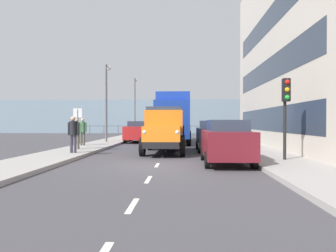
% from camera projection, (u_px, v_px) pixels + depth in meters
% --- Properties ---
extents(ground_plane, '(80.00, 80.00, 0.00)m').
position_uv_depth(ground_plane, '(169.00, 145.00, 22.01)').
color(ground_plane, '#423F44').
extents(sidewalk_left, '(2.54, 40.87, 0.15)m').
position_uv_depth(sidewalk_left, '(238.00, 144.00, 21.76)').
color(sidewalk_left, '#9E9993').
rests_on(sidewalk_left, ground_plane).
extents(sidewalk_right, '(2.54, 40.87, 0.15)m').
position_uv_depth(sidewalk_right, '(103.00, 144.00, 22.25)').
color(sidewalk_right, '#9E9993').
rests_on(sidewalk_right, ground_plane).
extents(road_centreline_markings, '(0.12, 37.77, 0.01)m').
position_uv_depth(road_centreline_markings, '(170.00, 145.00, 22.22)').
color(road_centreline_markings, silver).
rests_on(road_centreline_markings, ground_plane).
extents(building_terrace, '(7.63, 18.10, 12.36)m').
position_uv_depth(building_terrace, '(332.00, 47.00, 18.44)').
color(building_terrace, beige).
rests_on(building_terrace, ground_plane).
extents(sea_horizon, '(80.00, 0.80, 5.00)m').
position_uv_depth(sea_horizon, '(177.00, 116.00, 45.38)').
color(sea_horizon, gray).
rests_on(sea_horizon, ground_plane).
extents(seawall_railing, '(28.08, 0.08, 1.20)m').
position_uv_depth(seawall_railing, '(176.00, 127.00, 41.81)').
color(seawall_railing, '#4C5156').
rests_on(seawall_railing, ground_plane).
extents(truck_vintage_orange, '(2.17, 5.64, 2.43)m').
position_uv_depth(truck_vintage_orange, '(164.00, 131.00, 15.93)').
color(truck_vintage_orange, black).
rests_on(truck_vintage_orange, ground_plane).
extents(lorry_cargo_blue, '(2.58, 8.20, 3.87)m').
position_uv_depth(lorry_cargo_blue, '(174.00, 117.00, 23.94)').
color(lorry_cargo_blue, '#193899').
rests_on(lorry_cargo_blue, ground_plane).
extents(car_maroon_kerbside_near, '(1.81, 3.83, 1.72)m').
position_uv_depth(car_maroon_kerbside_near, '(226.00, 141.00, 11.89)').
color(car_maroon_kerbside_near, maroon).
rests_on(car_maroon_kerbside_near, ground_plane).
extents(car_black_kerbside_1, '(1.79, 4.13, 1.72)m').
position_uv_depth(car_black_kerbside_1, '(213.00, 135.00, 17.23)').
color(car_black_kerbside_1, black).
rests_on(car_black_kerbside_1, ground_plane).
extents(car_red_oppositeside_0, '(1.88, 4.30, 1.72)m').
position_uv_depth(car_red_oppositeside_0, '(138.00, 131.00, 24.88)').
color(car_red_oppositeside_0, '#B21E1E').
rests_on(car_red_oppositeside_0, ground_plane).
extents(car_grey_oppositeside_1, '(1.96, 4.19, 1.72)m').
position_uv_depth(car_grey_oppositeside_1, '(147.00, 129.00, 31.15)').
color(car_grey_oppositeside_1, slate).
rests_on(car_grey_oppositeside_1, ground_plane).
extents(car_silver_oppositeside_2, '(1.98, 4.13, 1.72)m').
position_uv_depth(car_silver_oppositeside_2, '(154.00, 128.00, 37.71)').
color(car_silver_oppositeside_2, '#B7BABF').
rests_on(car_silver_oppositeside_2, ground_plane).
extents(pedestrian_couple_a, '(0.53, 0.34, 1.78)m').
position_uv_depth(pedestrian_couple_a, '(73.00, 131.00, 14.81)').
color(pedestrian_couple_a, '#383342').
rests_on(pedestrian_couple_a, sidewalk_right).
extents(pedestrian_with_bag, '(0.53, 0.34, 1.71)m').
position_uv_depth(pedestrian_with_bag, '(77.00, 131.00, 16.86)').
color(pedestrian_with_bag, '#4C473D').
rests_on(pedestrian_with_bag, sidewalk_right).
extents(pedestrian_strolling, '(0.53, 0.34, 1.75)m').
position_uv_depth(pedestrian_strolling, '(83.00, 129.00, 19.64)').
color(pedestrian_strolling, '#4C473D').
rests_on(pedestrian_strolling, sidewalk_right).
extents(traffic_light_near, '(0.28, 0.41, 3.20)m').
position_uv_depth(traffic_light_near, '(286.00, 101.00, 12.01)').
color(traffic_light_near, black).
rests_on(traffic_light_near, sidewalk_left).
extents(lamp_post_promenade, '(0.32, 1.14, 5.93)m').
position_uv_depth(lamp_post_promenade, '(107.00, 95.00, 23.56)').
color(lamp_post_promenade, '#59595B').
rests_on(lamp_post_promenade, sidewalk_right).
extents(lamp_post_far, '(0.32, 1.14, 6.68)m').
position_uv_depth(lamp_post_far, '(135.00, 101.00, 36.01)').
color(lamp_post_far, '#59595B').
rests_on(lamp_post_far, sidewalk_right).
extents(street_sign, '(0.50, 0.07, 2.25)m').
position_uv_depth(street_sign, '(78.00, 121.00, 16.90)').
color(street_sign, '#4C4C4C').
rests_on(street_sign, sidewalk_right).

